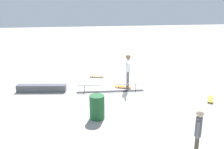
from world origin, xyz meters
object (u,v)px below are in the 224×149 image
at_px(skate_ledge, 42,88).
at_px(skater_main, 128,69).
at_px(grind_rail, 110,88).
at_px(skateboard_main, 123,87).
at_px(loose_skateboard_yellow, 211,99).
at_px(trash_bin, 97,107).
at_px(bystander_grey_shirt, 198,132).
at_px(loose_skateboard_natural, 97,76).

bearing_deg(skate_ledge, skater_main, 177.41).
distance_m(skate_ledge, skater_main, 4.25).
xyz_separation_m(grind_rail, skate_ledge, (3.25, -0.51, 0.01)).
distance_m(grind_rail, skate_ledge, 3.29).
relative_size(grind_rail, skater_main, 1.89).
distance_m(skateboard_main, loose_skateboard_yellow, 4.09).
xyz_separation_m(skateboard_main, trash_bin, (1.60, 3.16, 0.38)).
bearing_deg(bystander_grey_shirt, grind_rail, 45.67).
distance_m(skater_main, loose_skateboard_yellow, 3.98).
xyz_separation_m(skateboard_main, loose_skateboard_natural, (1.13, -2.00, 0.00)).
distance_m(skater_main, trash_bin, 3.61).
distance_m(loose_skateboard_natural, trash_bin, 5.19).
bearing_deg(loose_skateboard_natural, skateboard_main, -46.01).
bearing_deg(bystander_grey_shirt, loose_skateboard_yellow, -3.10).
bearing_deg(trash_bin, loose_skateboard_yellow, -169.07).
height_order(grind_rail, loose_skateboard_natural, grind_rail).
bearing_deg(skater_main, loose_skateboard_yellow, -115.10).
bearing_deg(loose_skateboard_yellow, trash_bin, -49.16).
distance_m(skater_main, bystander_grey_shirt, 6.07).
height_order(skateboard_main, loose_skateboard_natural, same).
height_order(skater_main, skateboard_main, skater_main).
distance_m(skate_ledge, loose_skateboard_natural, 3.40).
height_order(grind_rail, loose_skateboard_yellow, grind_rail).
bearing_deg(bystander_grey_shirt, loose_skateboard_natural, 44.20).
relative_size(skate_ledge, trash_bin, 2.58).
bearing_deg(skateboard_main, skate_ledge, -158.67).
height_order(grind_rail, bystander_grey_shirt, bystander_grey_shirt).
bearing_deg(skateboard_main, trash_bin, -94.04).
bearing_deg(skater_main, bystander_grey_shirt, -166.24).
xyz_separation_m(skate_ledge, loose_skateboard_natural, (-2.83, -1.89, -0.10)).
relative_size(skater_main, skateboard_main, 2.10).
bearing_deg(loose_skateboard_natural, trash_bin, -80.72).
bearing_deg(grind_rail, loose_skateboard_natural, -76.95).
bearing_deg(skate_ledge, loose_skateboard_yellow, 162.83).
bearing_deg(loose_skateboard_yellow, bystander_grey_shirt, -3.78).
distance_m(loose_skateboard_natural, loose_skateboard_yellow, 6.21).
height_order(skateboard_main, bystander_grey_shirt, bystander_grey_shirt).
xyz_separation_m(grind_rail, loose_skateboard_natural, (0.43, -2.41, -0.09)).
bearing_deg(skater_main, trash_bin, 157.35).
xyz_separation_m(bystander_grey_shirt, loose_skateboard_yellow, (-2.62, -3.93, -0.76)).
height_order(grind_rail, trash_bin, trash_bin).
height_order(skateboard_main, trash_bin, trash_bin).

